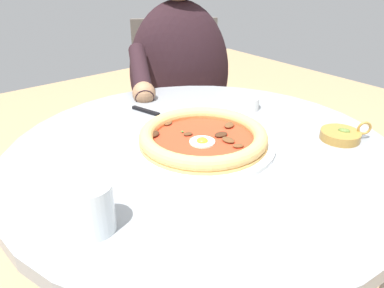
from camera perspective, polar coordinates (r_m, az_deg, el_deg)
dining_table at (r=0.93m, az=1.47°, el=-9.85°), size 0.89×0.89×0.74m
pizza_on_plate at (r=0.84m, az=1.72°, el=0.91°), size 0.33×0.33×0.04m
water_glass at (r=0.61m, az=-15.07°, el=-9.90°), size 0.07×0.07×0.08m
steak_knife at (r=1.05m, az=-8.22°, el=5.37°), size 0.20×0.07×0.01m
ramekin_capers at (r=1.06m, az=8.22°, el=6.38°), size 0.08×0.08×0.03m
olive_pan at (r=0.94m, az=22.03°, el=1.32°), size 0.09×0.11×0.05m
diner_person at (r=1.51m, az=-1.88°, el=3.19°), size 0.44×0.54×1.15m
cafe_chair_diner at (r=1.63m, az=-2.26°, el=5.79°), size 0.56×0.56×0.89m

